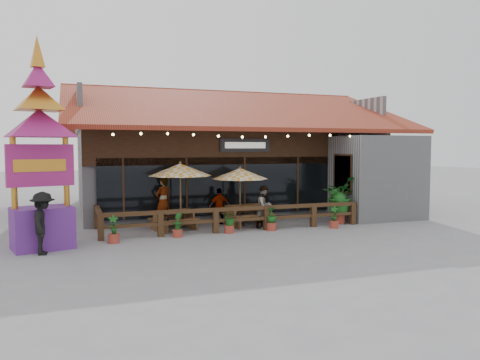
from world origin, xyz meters
name	(u,v)px	position (x,y,z in m)	size (l,w,h in m)	color
ground	(273,227)	(0.00, 0.00, 0.00)	(100.00, 100.00, 0.00)	gray
restaurant_building	(226,165)	(0.26, 6.61, 2.21)	(15.50, 14.73, 6.09)	#A5A5AA
patio_railing	(220,215)	(-2.25, -0.27, 0.61)	(10.00, 2.60, 0.92)	#452C18
umbrella_left	(180,170)	(-3.47, 0.91, 2.25)	(2.66, 2.66, 2.58)	brown
umbrella_right	(240,174)	(-1.10, 0.74, 2.06)	(2.85, 2.85, 2.37)	brown
picnic_table_left	(174,217)	(-3.78, 0.67, 0.49)	(1.84, 1.71, 0.73)	brown
picnic_table_right	(248,212)	(-0.79, 0.64, 0.56)	(1.88, 1.67, 0.83)	brown
thai_sign_tower	(39,129)	(-8.26, -1.16, 3.67)	(3.11, 3.11, 6.95)	#5E2383
tropical_plant	(339,196)	(2.90, -0.10, 1.10)	(1.85, 1.82, 1.93)	maroon
diner_a	(163,202)	(-4.03, 1.49, 0.99)	(0.72, 0.47, 1.98)	#362211
diner_b	(264,207)	(-0.38, -0.03, 0.82)	(0.79, 0.62, 1.63)	#362211
diner_c	(220,206)	(-1.78, 1.30, 0.73)	(0.86, 0.36, 1.47)	#362211
pedestrian	(43,223)	(-8.19, -2.04, 0.92)	(1.18, 0.68, 1.83)	black
planter_a	(113,231)	(-6.14, -1.06, 0.38)	(0.37, 0.37, 0.91)	maroon
planter_b	(177,226)	(-3.96, -0.78, 0.38)	(0.35, 0.35, 0.85)	maroon
planter_c	(229,220)	(-2.03, -0.66, 0.48)	(0.63, 0.58, 0.86)	maroon
planter_d	(272,219)	(-0.37, -0.70, 0.43)	(0.44, 0.44, 0.90)	maroon
planter_e	(334,219)	(2.11, -1.04, 0.36)	(0.36, 0.35, 0.85)	maroon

